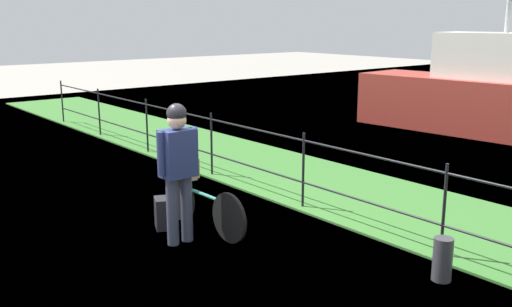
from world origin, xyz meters
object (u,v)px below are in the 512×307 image
(wooden_crate, at_px, (185,168))
(bicycle_main, at_px, (202,205))
(cyclist_person, at_px, (178,161))
(terrier_dog, at_px, (185,153))
(mooring_bollard, at_px, (443,259))
(moored_boat_mid, at_px, (500,98))
(backpack_on_paving, at_px, (162,213))

(wooden_crate, bearing_deg, bicycle_main, 1.20)
(bicycle_main, relative_size, cyclist_person, 1.00)
(wooden_crate, xyz_separation_m, terrier_dog, (0.02, 0.00, 0.21))
(cyclist_person, relative_size, mooring_bollard, 3.67)
(bicycle_main, bearing_deg, cyclist_person, -67.90)
(wooden_crate, relative_size, moored_boat_mid, 0.05)
(mooring_bollard, bearing_deg, bicycle_main, -158.51)
(terrier_dog, relative_size, cyclist_person, 0.19)
(bicycle_main, xyz_separation_m, mooring_bollard, (2.76, 1.09, -0.10))
(cyclist_person, bearing_deg, moored_boat_mid, 96.40)
(bicycle_main, xyz_separation_m, wooden_crate, (-0.39, -0.01, 0.41))
(bicycle_main, bearing_deg, wooden_crate, -178.80)
(bicycle_main, relative_size, wooden_crate, 5.19)
(bicycle_main, distance_m, moored_boat_mid, 8.76)
(backpack_on_paving, height_order, moored_boat_mid, moored_boat_mid)
(backpack_on_paving, height_order, mooring_bollard, mooring_bollard)
(backpack_on_paving, relative_size, mooring_bollard, 0.87)
(mooring_bollard, distance_m, moored_boat_mid, 8.45)
(backpack_on_paving, distance_m, moored_boat_mid, 9.10)
(terrier_dog, bearing_deg, cyclist_person, -38.85)
(terrier_dog, relative_size, moored_boat_mid, 0.05)
(moored_boat_mid, bearing_deg, cyclist_person, -83.60)
(wooden_crate, bearing_deg, backpack_on_paving, -88.39)
(wooden_crate, height_order, terrier_dog, terrier_dog)
(moored_boat_mid, bearing_deg, backpack_on_paving, -87.05)
(bicycle_main, relative_size, mooring_bollard, 3.66)
(bicycle_main, height_order, moored_boat_mid, moored_boat_mid)
(bicycle_main, distance_m, terrier_dog, 0.72)
(cyclist_person, bearing_deg, terrier_dog, 141.15)
(bicycle_main, xyz_separation_m, terrier_dog, (-0.36, -0.01, 0.62))
(bicycle_main, distance_m, backpack_on_paving, 0.54)
(bicycle_main, distance_m, mooring_bollard, 2.97)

